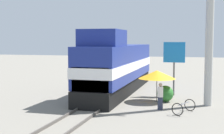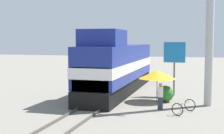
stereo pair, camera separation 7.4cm
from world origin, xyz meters
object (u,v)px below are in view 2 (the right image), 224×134
object	(u,v)px
utility_pole	(210,18)
person_bystander	(160,95)
vendor_umbrella	(157,75)
locomotive	(118,67)
billboard_sign	(174,56)
bicycle	(184,107)

from	to	relation	value
utility_pole	person_bystander	world-z (taller)	utility_pole
utility_pole	vendor_umbrella	size ratio (longest dim) A/B	4.42
locomotive	utility_pole	size ratio (longest dim) A/B	1.32
locomotive	billboard_sign	distance (m)	4.60
person_bystander	billboard_sign	bearing A→B (deg)	85.81
vendor_umbrella	billboard_sign	size ratio (longest dim) A/B	0.62
locomotive	utility_pole	distance (m)	8.51
billboard_sign	bicycle	distance (m)	6.56
vendor_umbrella	person_bystander	size ratio (longest dim) A/B	1.54
billboard_sign	person_bystander	bearing A→B (deg)	-94.19
person_bystander	locomotive	bearing A→B (deg)	127.20
locomotive	utility_pole	xyz separation A→B (m)	(6.95, -3.33, 3.59)
locomotive	bicycle	bearing A→B (deg)	-47.17
locomotive	person_bystander	xyz separation A→B (m)	(4.12, -5.42, -1.20)
locomotive	vendor_umbrella	xyz separation A→B (m)	(3.56, -2.83, -0.21)
vendor_umbrella	bicycle	world-z (taller)	vendor_umbrella
billboard_sign	locomotive	bearing A→B (deg)	178.96
utility_pole	billboard_sign	xyz separation A→B (m)	(-2.45, 3.25, -2.66)
vendor_umbrella	person_bystander	world-z (taller)	vendor_umbrella
person_bystander	vendor_umbrella	bearing A→B (deg)	102.15
vendor_umbrella	billboard_sign	xyz separation A→B (m)	(0.95, 2.75, 1.14)
bicycle	locomotive	bearing A→B (deg)	156.75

